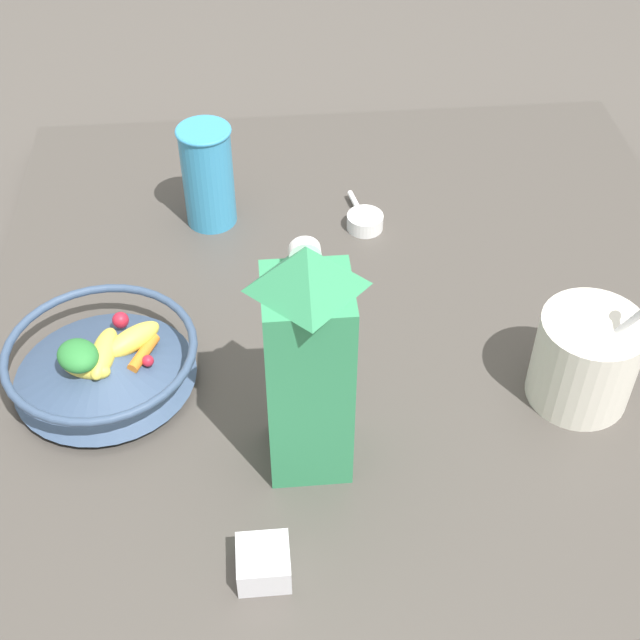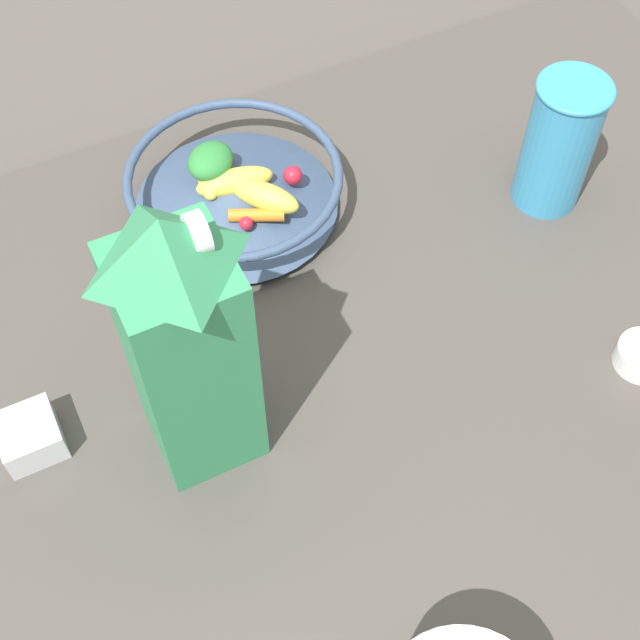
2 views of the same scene
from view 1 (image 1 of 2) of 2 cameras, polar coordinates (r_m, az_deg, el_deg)
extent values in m
plane|color=#4C4742|center=(1.17, 2.47, -0.73)|extent=(6.00, 6.00, 0.00)
cube|color=#47423D|center=(1.16, 2.50, 0.10)|extent=(0.94, 0.94, 0.05)
cylinder|color=#384C6B|center=(1.07, -13.50, -3.65)|extent=(0.12, 0.12, 0.01)
cone|color=#384C6B|center=(1.05, -13.73, -2.69)|extent=(0.21, 0.21, 0.04)
torus|color=#384C6B|center=(1.04, -13.93, -1.89)|extent=(0.22, 0.22, 0.01)
ellipsoid|color=#EFD64C|center=(1.05, -11.91, -1.24)|extent=(0.07, 0.07, 0.03)
ellipsoid|color=#EFD64C|center=(1.04, -13.68, -2.09)|extent=(0.04, 0.08, 0.03)
ellipsoid|color=#EFD64C|center=(1.03, -14.74, -2.98)|extent=(0.06, 0.04, 0.02)
cylinder|color=orange|center=(1.04, -11.22, -2.07)|extent=(0.04, 0.06, 0.01)
sphere|color=red|center=(1.05, -14.47, -2.48)|extent=(0.02, 0.02, 0.02)
sphere|color=red|center=(1.03, -10.96, -2.58)|extent=(0.01, 0.01, 0.01)
sphere|color=red|center=(1.06, -15.44, -2.21)|extent=(0.01, 0.01, 0.01)
sphere|color=red|center=(1.08, -12.65, -0.01)|extent=(0.02, 0.02, 0.02)
ellipsoid|color=#2D7F38|center=(1.03, -15.24, -2.22)|extent=(0.07, 0.07, 0.03)
cube|color=#338C59|center=(0.89, -0.75, -3.76)|extent=(0.08, 0.08, 0.24)
pyramid|color=#338C59|center=(0.79, -0.85, 3.38)|extent=(0.08, 0.08, 0.05)
cylinder|color=white|center=(0.81, -0.97, 4.32)|extent=(0.03, 0.01, 0.03)
cylinder|color=silver|center=(1.04, 16.60, -2.44)|extent=(0.12, 0.12, 0.11)
cylinder|color=white|center=(1.01, 17.12, -0.61)|extent=(0.11, 0.11, 0.02)
cylinder|color=silver|center=(0.98, 19.61, 0.19)|extent=(0.07, 0.06, 0.16)
cylinder|color=#3893C6|center=(1.24, -7.19, 9.13)|extent=(0.07, 0.07, 0.15)
torus|color=#3893C6|center=(1.21, -7.49, 11.92)|extent=(0.07, 0.07, 0.01)
cube|color=silver|center=(0.88, -3.64, -15.26)|extent=(0.05, 0.05, 0.03)
cube|color=brown|center=(0.89, -3.62, -15.43)|extent=(0.04, 0.04, 0.02)
cylinder|color=white|center=(1.26, 2.90, 6.31)|extent=(0.05, 0.05, 0.02)
cylinder|color=white|center=(1.29, 2.23, 7.57)|extent=(0.02, 0.05, 0.01)
camera|label=2|loc=(0.67, 38.67, 30.53)|focal=50.00mm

